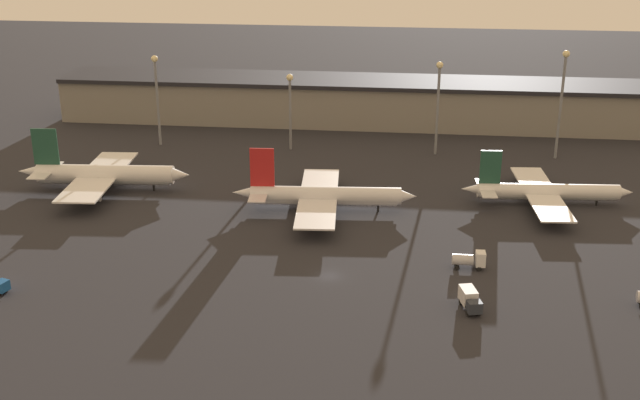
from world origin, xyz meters
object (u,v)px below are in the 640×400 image
at_px(airplane_2, 545,192).
at_px(service_vehicle_1, 469,260).
at_px(airplane_0, 103,175).
at_px(service_vehicle_0, 470,299).
at_px(airplane_1, 323,196).

bearing_deg(airplane_2, service_vehicle_1, -121.73).
height_order(airplane_0, service_vehicle_0, airplane_0).
relative_size(airplane_0, service_vehicle_0, 6.06).
bearing_deg(service_vehicle_1, service_vehicle_0, -94.61).
distance_m(airplane_1, service_vehicle_1, 39.78).
relative_size(airplane_1, service_vehicle_0, 6.03).
distance_m(airplane_2, service_vehicle_1, 39.90).
bearing_deg(service_vehicle_0, service_vehicle_1, 162.54).
bearing_deg(service_vehicle_0, airplane_0, -135.30).
bearing_deg(airplane_1, service_vehicle_1, -45.13).
distance_m(airplane_0, airplane_1, 52.60).
distance_m(airplane_0, service_vehicle_1, 88.56).
bearing_deg(service_vehicle_1, airplane_0, 156.57).
relative_size(airplane_1, service_vehicle_1, 6.63).
xyz_separation_m(airplane_0, airplane_1, (52.12, -7.07, -0.42)).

